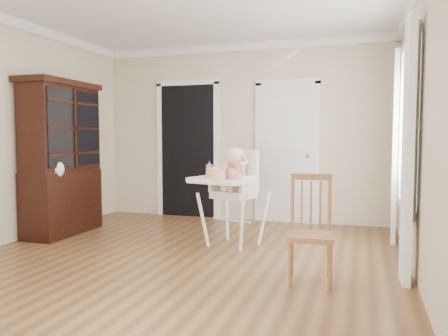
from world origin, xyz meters
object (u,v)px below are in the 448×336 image
(high_chair, at_px, (233,186))
(china_cabinet, at_px, (62,158))
(cake, at_px, (216,174))
(dining_chair, at_px, (310,232))
(sippy_cup, at_px, (209,170))

(high_chair, relative_size, china_cabinet, 0.57)
(cake, height_order, dining_chair, dining_chair)
(high_chair, bearing_deg, sippy_cup, -163.49)
(sippy_cup, bearing_deg, dining_chair, -38.55)
(cake, xyz_separation_m, sippy_cup, (-0.17, 0.27, 0.02))
(cake, bearing_deg, china_cabinet, 174.49)
(dining_chair, bearing_deg, china_cabinet, 157.87)
(china_cabinet, height_order, dining_chair, china_cabinet)
(sippy_cup, distance_m, dining_chair, 1.73)
(cake, height_order, china_cabinet, china_cabinet)
(cake, relative_size, sippy_cup, 1.43)
(dining_chair, bearing_deg, cake, 140.12)
(high_chair, relative_size, dining_chair, 1.21)
(china_cabinet, distance_m, dining_chair, 3.53)
(high_chair, xyz_separation_m, cake, (-0.13, -0.27, 0.15))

